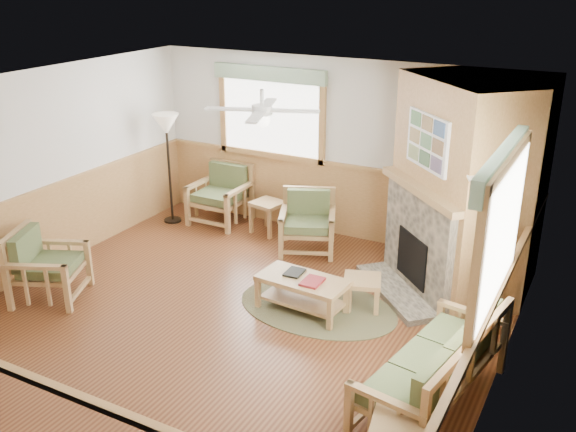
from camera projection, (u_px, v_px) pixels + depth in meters
The scene contains 22 objects.
floor at pixel (230, 320), 7.60m from camera, with size 6.00×6.00×0.01m, color #5B3019.
ceiling at pixel (222, 91), 6.61m from camera, with size 6.00×6.00×0.01m, color white.
wall_back at pixel (337, 149), 9.57m from camera, with size 6.00×0.02×2.70m, color silver.
wall_left at pixel (35, 175), 8.42m from camera, with size 0.02×6.00×2.70m, color silver.
wall_right at pixel (505, 270), 5.79m from camera, with size 0.02×6.00×2.70m, color silver.
wainscot at pixel (229, 278), 7.39m from camera, with size 6.00×6.00×1.10m, color #AA7B45, non-canonical shape.
fireplace at pixel (458, 189), 7.89m from camera, with size 2.20×2.20×2.70m, color #AA7B45, non-canonical shape.
window_back at pixel (271, 64), 9.59m from camera, with size 1.90×0.16×1.50m, color white, non-canonical shape.
window_right at pixel (513, 148), 5.21m from camera, with size 0.16×1.90×1.50m, color white, non-canonical shape.
ceiling_fan at pixel (262, 93), 6.74m from camera, with size 1.24×1.24×0.36m, color white, non-canonical shape.
sofa at pixel (433, 365), 5.99m from camera, with size 0.77×1.87×0.86m, color #A27C4C, non-canonical shape.
armchair_back_left at pixel (220, 195), 10.32m from camera, with size 0.83×0.83×0.93m, color #A27C4C, non-canonical shape.
armchair_back_right at pixel (308, 223), 9.29m from camera, with size 0.77×0.77×0.87m, color #A27C4C, non-canonical shape.
armchair_left at pixel (48, 265), 7.95m from camera, with size 0.80×0.80×0.89m, color #A27C4C, non-canonical shape.
coffee_table at pixel (303, 294), 7.72m from camera, with size 1.08×0.54×0.43m, color #A27C4C, non-canonical shape.
end_table_chairs at pixel (268, 217), 9.99m from camera, with size 0.45×0.44×0.51m, color #A27C4C, non-canonical shape.
footstool at pixel (362, 293), 7.81m from camera, with size 0.45×0.45×0.39m, color #A27C4C, non-canonical shape.
braided_rug at pixel (317, 307), 7.86m from camera, with size 2.01×2.01×0.01m, color brown.
floor_lamp_left at pixel (169, 169), 10.20m from camera, with size 0.41×0.41×1.79m, color black, non-canonical shape.
floor_lamp_right at pixel (478, 257), 7.06m from camera, with size 0.42×0.42×1.84m, color black, non-canonical shape.
book_red at pixel (312, 280), 7.53m from camera, with size 0.22×0.30×0.03m, color maroon.
book_dark at pixel (294, 271), 7.76m from camera, with size 0.20×0.27×0.03m, color black.
Camera 1 is at (3.72, -5.52, 3.91)m, focal length 40.00 mm.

